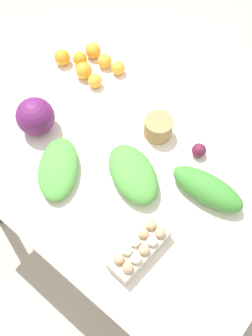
# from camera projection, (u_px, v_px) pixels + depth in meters

# --- Properties ---
(ground_plane) EXTENTS (8.00, 8.00, 0.00)m
(ground_plane) POSITION_uv_depth(u_px,v_px,m) (126.00, 232.00, 2.20)
(ground_plane) COLOR #B2A899
(dining_table) EXTENTS (1.37, 0.93, 0.77)m
(dining_table) POSITION_uv_depth(u_px,v_px,m) (126.00, 181.00, 1.61)
(dining_table) COLOR silver
(dining_table) RESTS_ON ground_plane
(cabbage_purple) EXTENTS (0.16, 0.16, 0.16)m
(cabbage_purple) POSITION_uv_depth(u_px,v_px,m) (35.00, 117.00, 1.55)
(cabbage_purple) COLOR #601E5B
(cabbage_purple) RESTS_ON dining_table
(egg_carton) EXTENTS (0.11, 0.25, 0.09)m
(egg_carton) POSITION_uv_depth(u_px,v_px,m) (139.00, 248.00, 1.33)
(egg_carton) COLOR beige
(egg_carton) RESTS_ON dining_table
(paper_bag) EXTENTS (0.12, 0.12, 0.09)m
(paper_bag) POSITION_uv_depth(u_px,v_px,m) (158.00, 127.00, 1.57)
(paper_bag) COLOR #A87F51
(paper_bag) RESTS_ON dining_table
(greens_bunch_kale) EXTENTS (0.33, 0.27, 0.09)m
(greens_bunch_kale) POSITION_uv_depth(u_px,v_px,m) (133.00, 174.00, 1.46)
(greens_bunch_kale) COLOR #4C933D
(greens_bunch_kale) RESTS_ON dining_table
(greens_bunch_scallion) EXTENTS (0.31, 0.15, 0.10)m
(greens_bunch_scallion) POSITION_uv_depth(u_px,v_px,m) (207.00, 189.00, 1.43)
(greens_bunch_scallion) COLOR #3D8433
(greens_bunch_scallion) RESTS_ON dining_table
(greens_bunch_dandelion) EXTENTS (0.30, 0.32, 0.07)m
(greens_bunch_dandelion) POSITION_uv_depth(u_px,v_px,m) (58.00, 168.00, 1.49)
(greens_bunch_dandelion) COLOR #4C933D
(greens_bunch_dandelion) RESTS_ON dining_table
(beet_root) EXTENTS (0.06, 0.06, 0.06)m
(beet_root) POSITION_uv_depth(u_px,v_px,m) (199.00, 150.00, 1.53)
(beet_root) COLOR #5B1933
(beet_root) RESTS_ON dining_table
(orange_0) EXTENTS (0.07, 0.07, 0.07)m
(orange_0) POSITION_uv_depth(u_px,v_px,m) (93.00, 51.00, 1.79)
(orange_0) COLOR orange
(orange_0) RESTS_ON dining_table
(orange_1) EXTENTS (0.07, 0.07, 0.07)m
(orange_1) POSITION_uv_depth(u_px,v_px,m) (62.00, 58.00, 1.77)
(orange_1) COLOR orange
(orange_1) RESTS_ON dining_table
(orange_2) EXTENTS (0.07, 0.07, 0.07)m
(orange_2) POSITION_uv_depth(u_px,v_px,m) (95.00, 81.00, 1.71)
(orange_2) COLOR #F9A833
(orange_2) RESTS_ON dining_table
(orange_3) EXTENTS (0.08, 0.08, 0.08)m
(orange_3) POSITION_uv_depth(u_px,v_px,m) (84.00, 71.00, 1.73)
(orange_3) COLOR orange
(orange_3) RESTS_ON dining_table
(orange_4) EXTENTS (0.07, 0.07, 0.07)m
(orange_4) POSITION_uv_depth(u_px,v_px,m) (105.00, 61.00, 1.76)
(orange_4) COLOR #F9A833
(orange_4) RESTS_ON dining_table
(orange_5) EXTENTS (0.06, 0.06, 0.06)m
(orange_5) POSITION_uv_depth(u_px,v_px,m) (118.00, 68.00, 1.74)
(orange_5) COLOR #F9A833
(orange_5) RESTS_ON dining_table
(orange_6) EXTENTS (0.07, 0.07, 0.07)m
(orange_6) POSITION_uv_depth(u_px,v_px,m) (80.00, 59.00, 1.77)
(orange_6) COLOR orange
(orange_6) RESTS_ON dining_table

